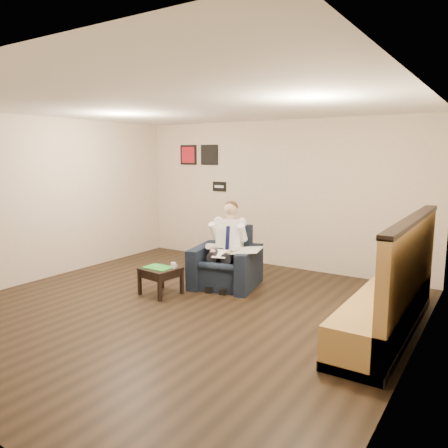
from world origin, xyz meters
The scene contains 18 objects.
ground centered at (0.00, 0.00, 0.00)m, with size 6.00×6.00×0.00m, color black.
wall_back centered at (0.00, 3.00, 1.40)m, with size 6.00×0.02×2.80m, color beige.
wall_left centered at (-3.00, 0.00, 1.40)m, with size 0.02×6.00×2.80m, color beige.
wall_right centered at (3.00, 0.00, 1.40)m, with size 0.02×6.00×2.80m, color beige.
ceiling centered at (0.00, 0.00, 2.80)m, with size 6.00×6.00×0.02m, color white.
seating_sign centered at (-1.30, 2.98, 1.50)m, with size 0.32×0.02×0.20m, color black.
art_print_left centered at (-2.10, 2.98, 2.15)m, with size 0.42×0.03×0.42m, color #B11525.
art_print_right centered at (-1.55, 2.98, 2.15)m, with size 0.42×0.03×0.42m, color black.
armchair centered at (-0.07, 1.31, 0.49)m, with size 1.00×1.00×0.97m, color black.
seated_man centered at (-0.04, 1.18, 0.67)m, with size 0.63×0.95×1.33m, color white, non-canonical shape.
lap_papers centered at (-0.02, 1.08, 0.60)m, with size 0.22×0.32×0.01m, color white.
newspaper centered at (0.35, 1.29, 0.66)m, with size 0.42×0.53×0.01m, color silver.
side_table centered at (-0.68, 0.39, 0.21)m, with size 0.52×0.52×0.42m, color black.
green_folder centered at (-0.71, 0.38, 0.43)m, with size 0.42×0.30×0.01m, color green.
coffee_mug centered at (-0.50, 0.48, 0.47)m, with size 0.08×0.08×0.09m, color white.
smartphone centered at (-0.62, 0.54, 0.43)m, with size 0.13×0.07×0.01m, color black.
banquette centered at (2.59, 0.76, 0.71)m, with size 0.66×2.78×1.42m, color #A0793E.
cafe_table centered at (2.60, 1.51, 0.40)m, with size 0.64×0.64×0.79m, color tan.
Camera 1 is at (3.71, -4.58, 2.16)m, focal length 35.00 mm.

